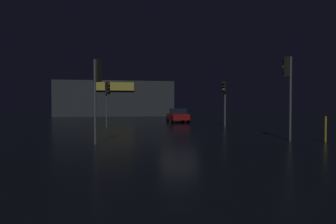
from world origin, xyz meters
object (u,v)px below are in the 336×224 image
at_px(traffic_signal_main, 97,79).
at_px(car_near, 178,115).
at_px(traffic_signal_opposite, 107,93).
at_px(traffic_signal_cross_left, 225,94).
at_px(store_building, 115,99).
at_px(traffic_signal_cross_right, 288,78).

relative_size(traffic_signal_main, car_near, 1.04).
bearing_deg(traffic_signal_main, traffic_signal_opposite, 89.68).
bearing_deg(car_near, traffic_signal_opposite, -142.82).
bearing_deg(traffic_signal_cross_left, traffic_signal_opposite, 177.39).
bearing_deg(store_building, traffic_signal_cross_right, -76.21).
distance_m(traffic_signal_opposite, car_near, 9.08).
height_order(traffic_signal_cross_left, car_near, traffic_signal_cross_left).
bearing_deg(traffic_signal_cross_right, traffic_signal_cross_left, 88.00).
relative_size(traffic_signal_main, traffic_signal_cross_right, 0.92).
distance_m(traffic_signal_cross_left, traffic_signal_cross_right, 10.27).
bearing_deg(traffic_signal_cross_left, car_near, 117.17).
bearing_deg(traffic_signal_main, traffic_signal_cross_left, 45.08).
bearing_deg(car_near, store_building, 106.99).
distance_m(traffic_signal_cross_right, car_near, 16.45).
height_order(store_building, traffic_signal_opposite, store_building).
xyz_separation_m(traffic_signal_main, traffic_signal_cross_left, (10.07, 10.09, -0.29)).
height_order(traffic_signal_main, traffic_signal_opposite, traffic_signal_main).
distance_m(store_building, traffic_signal_cross_right, 39.27).
height_order(store_building, traffic_signal_cross_right, store_building).
relative_size(store_building, car_near, 5.06).
relative_size(traffic_signal_cross_left, car_near, 1.02).
xyz_separation_m(traffic_signal_cross_left, traffic_signal_cross_right, (-0.36, -10.26, 0.48)).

